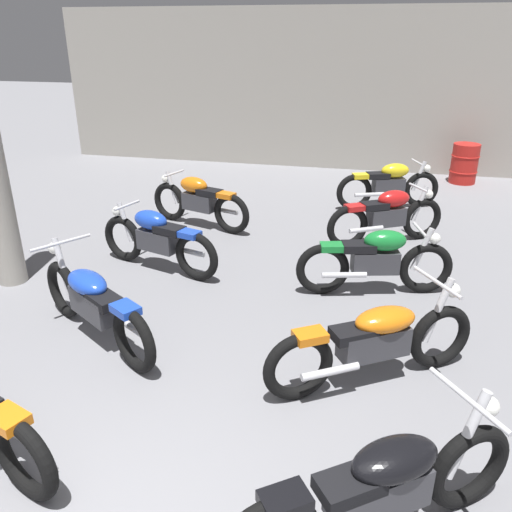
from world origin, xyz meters
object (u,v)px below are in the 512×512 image
Objects in this scene: motorcycle_left_row_1 at (94,302)px; motorcycle_left_row_3 at (199,200)px; motorcycle_right_row_0 at (380,488)px; motorcycle_right_row_4 at (389,184)px; oil_drum at (464,163)px; motorcycle_right_row_1 at (375,340)px; motorcycle_left_row_2 at (157,239)px; motorcycle_right_row_3 at (387,215)px; motorcycle_right_row_2 at (376,260)px.

motorcycle_left_row_3 is at bearing 91.53° from motorcycle_left_row_1.
motorcycle_right_row_0 is 7.19m from motorcycle_right_row_4.
oil_drum is at bearing 80.20° from motorcycle_right_row_0.
motorcycle_left_row_1 and motorcycle_right_row_1 have the same top height.
motorcycle_right_row_4 is (0.04, 7.19, 0.01)m from motorcycle_right_row_0.
motorcycle_right_row_0 reaches higher than oil_drum.
oil_drum is at bearing 77.52° from motorcycle_right_row_1.
motorcycle_left_row_1 is 2.90m from motorcycle_right_row_1.
motorcycle_right_row_0 is 0.96× the size of motorcycle_right_row_1.
motorcycle_left_row_2 and motorcycle_right_row_3 have the same top height.
motorcycle_right_row_3 is at bearing 89.93° from motorcycle_right_row_0.
motorcycle_right_row_0 is at bearing -90.28° from motorcycle_right_row_4.
motorcycle_right_row_1 is (2.97, -1.91, -0.01)m from motorcycle_left_row_2.
motorcycle_left_row_1 is 4.66m from motorcycle_right_row_3.
motorcycle_right_row_4 is at bearing 49.09° from motorcycle_left_row_2.
motorcycle_right_row_1 is 0.98× the size of motorcycle_right_row_2.
motorcycle_right_row_3 is at bearing 29.65° from motorcycle_left_row_2.
motorcycle_left_row_3 is 3.08m from motorcycle_right_row_3.
motorcycle_right_row_4 is at bearing 89.72° from motorcycle_right_row_0.
motorcycle_right_row_2 is 6.07m from oil_drum.
motorcycle_right_row_2 is at bearing -31.91° from motorcycle_left_row_3.
motorcycle_left_row_2 is 2.93m from motorcycle_right_row_2.
motorcycle_right_row_2 is at bearing 91.83° from motorcycle_right_row_0.
motorcycle_left_row_1 is 1.08× the size of motorcycle_right_row_3.
motorcycle_left_row_1 is at bearing 149.01° from motorcycle_right_row_0.
motorcycle_left_row_1 is at bearing -147.82° from motorcycle_right_row_2.
motorcycle_right_row_2 is at bearing 91.15° from motorcycle_right_row_1.
motorcycle_left_row_2 is at bearing 92.30° from motorcycle_left_row_1.
motorcycle_right_row_0 and motorcycle_right_row_1 have the same top height.
motorcycle_left_row_3 is at bearing -150.48° from motorcycle_right_row_4.
motorcycle_right_row_3 is 2.07× the size of oil_drum.
motorcycle_left_row_3 is at bearing 128.92° from motorcycle_right_row_1.
motorcycle_left_row_3 is 1.01× the size of motorcycle_right_row_4.
motorcycle_right_row_0 is at bearing -60.49° from motorcycle_left_row_3.
motorcycle_right_row_3 is 4.35m from oil_drum.
motorcycle_right_row_0 is 9.54m from oil_drum.
motorcycle_left_row_3 is 2.24× the size of oil_drum.
motorcycle_right_row_2 and motorcycle_right_row_3 have the same top height.
motorcycle_right_row_2 is (2.93, -0.04, 0.00)m from motorcycle_left_row_2.
motorcycle_left_row_2 is 1.01× the size of motorcycle_right_row_1.
motorcycle_right_row_2 is (2.96, -1.84, 0.00)m from motorcycle_left_row_3.
motorcycle_right_row_0 is 3.59m from motorcycle_right_row_2.
motorcycle_right_row_1 is at bearing -1.35° from motorcycle_left_row_1.
motorcycle_left_row_1 is 0.98× the size of motorcycle_right_row_2.
motorcycle_left_row_3 is 1.01× the size of motorcycle_right_row_1.
motorcycle_left_row_1 is at bearing -88.47° from motorcycle_left_row_3.
motorcycle_right_row_4 is at bearing 89.11° from motorcycle_right_row_3.
motorcycle_left_row_1 is at bearing 178.65° from motorcycle_right_row_1.
oil_drum is (1.59, 2.22, -0.03)m from motorcycle_right_row_4.
motorcycle_left_row_2 is at bearing -89.26° from motorcycle_left_row_3.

